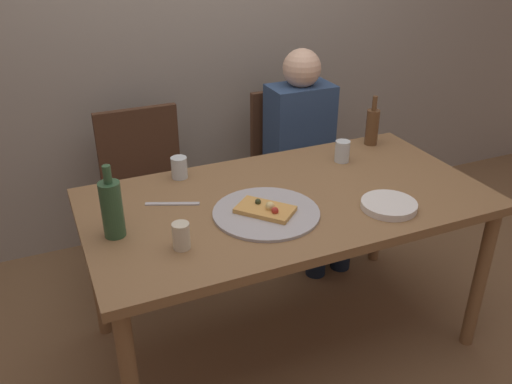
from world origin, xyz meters
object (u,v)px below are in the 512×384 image
Objects in this scene: pizza_tray at (266,213)px; beer_bottle at (112,208)px; guest_in_sweater at (307,147)px; dining_table at (287,213)px; wine_bottle at (372,126)px; chair_left at (147,184)px; plate_stack at (389,205)px; table_knife at (172,204)px; wine_glass at (181,236)px; chair_right at (293,158)px; tumbler_far at (179,168)px; tumbler_near at (342,151)px; pizza_slice_last at (266,209)px.

beer_bottle is (-0.57, 0.08, 0.11)m from pizza_tray.
dining_table is at bearing 55.88° from guest_in_sweater.
wine_bottle is 0.28× the size of chair_left.
plate_stack is 0.87m from table_knife.
chair_left is at bearing 124.18° from plate_stack.
wine_glass is 1.08m from chair_left.
wine_bottle is 0.28× the size of chair_right.
wine_bottle is at bearing -0.62° from tumbler_far.
beer_bottle reaches higher than pizza_tray.
tumbler_near reaches higher than plate_stack.
chair_left is (-0.81, 0.62, -0.29)m from tumbler_near.
guest_in_sweater is at bearing 52.20° from pizza_tray.
wine_bottle is 0.90× the size of beer_bottle.
pizza_tray is 0.02m from pizza_slice_last.
pizza_tray is 0.47× the size of chair_right.
guest_in_sweater reaches higher than chair_right.
pizza_tray is 0.39m from wine_glass.
guest_in_sweater is (0.14, 0.94, -0.13)m from plate_stack.
pizza_slice_last is at bearing 106.06° from chair_left.
tumbler_far is (-0.22, 0.46, 0.04)m from pizza_tray.
wine_bottle is 0.44m from guest_in_sweater.
chair_left is at bearing 109.48° from table_knife.
pizza_tray is 1.00m from guest_in_sweater.
pizza_slice_last is 2.60× the size of tumbler_far.
tumbler_near is (0.54, 0.32, 0.03)m from pizza_slice_last.
chair_left reaches higher than tumbler_far.
wine_glass reaches higher than dining_table.
tumbler_far is 0.26m from table_knife.
wine_bottle is 1.01m from tumbler_far.
beer_bottle reaches higher than pizza_slice_last.
tumbler_far reaches higher than dining_table.
chair_right reaches higher than plate_stack.
table_knife is (-0.78, 0.38, -0.01)m from plate_stack.
wine_glass is 0.11× the size of chair_left.
tumbler_near is at bearing 142.72° from chair_left.
wine_glass is 0.44× the size of plate_stack.
chair_right is at bearing 60.51° from table_knife.
chair_right is at bearing 60.94° from dining_table.
guest_in_sweater reaches higher than table_knife.
chair_left is 0.88m from chair_right.
tumbler_near is at bearing 30.51° from pizza_slice_last.
dining_table is at bearing -44.93° from tumbler_far.
chair_right reaches higher than pizza_slice_last.
pizza_slice_last is 0.90× the size of beer_bottle.
plate_stack is (-0.07, -0.47, -0.04)m from tumbler_near.
table_knife is at bearing 154.28° from plate_stack.
beer_bottle is at bearing 36.00° from chair_right.
tumbler_far is 0.08× the size of guest_in_sweater.
chair_right reaches higher than tumbler_near.
dining_table is 0.75m from wine_bottle.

